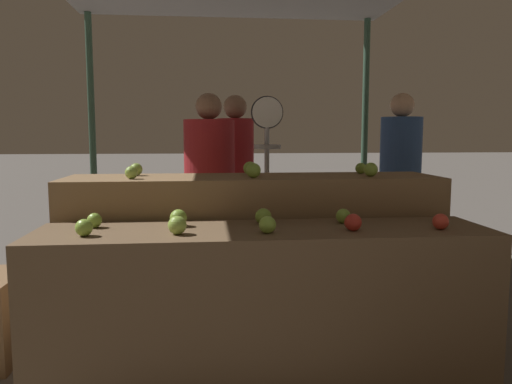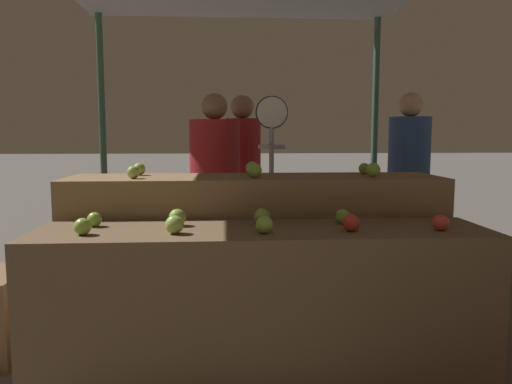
% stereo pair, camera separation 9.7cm
% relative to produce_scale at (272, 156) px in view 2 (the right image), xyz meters
% --- Properties ---
extents(ground_plane, '(60.00, 60.00, 0.00)m').
position_rel_produce_scale_xyz_m(ground_plane, '(-0.16, -1.24, -1.09)').
color(ground_plane, '#59544F').
extents(display_counter_front, '(2.26, 0.55, 0.78)m').
position_rel_produce_scale_xyz_m(display_counter_front, '(-0.16, -1.24, -0.70)').
color(display_counter_front, brown).
rests_on(display_counter_front, ground_plane).
extents(display_counter_back, '(2.26, 0.55, 0.99)m').
position_rel_produce_scale_xyz_m(display_counter_back, '(-0.16, -0.64, -0.59)').
color(display_counter_back, olive).
rests_on(display_counter_back, ground_plane).
extents(apple_front_0, '(0.08, 0.08, 0.08)m').
position_rel_produce_scale_xyz_m(apple_front_0, '(-1.01, -1.33, -0.27)').
color(apple_front_0, '#84AD3D').
rests_on(apple_front_0, display_counter_front).
extents(apple_front_1, '(0.09, 0.09, 0.09)m').
position_rel_produce_scale_xyz_m(apple_front_1, '(-0.59, -1.33, -0.26)').
color(apple_front_1, '#8EB247').
rests_on(apple_front_1, display_counter_front).
extents(apple_front_2, '(0.08, 0.08, 0.08)m').
position_rel_produce_scale_xyz_m(apple_front_2, '(-0.16, -1.35, -0.27)').
color(apple_front_2, '#84AD3D').
rests_on(apple_front_2, display_counter_front).
extents(apple_front_3, '(0.08, 0.08, 0.08)m').
position_rel_produce_scale_xyz_m(apple_front_3, '(0.26, -1.33, -0.27)').
color(apple_front_3, '#B72D23').
rests_on(apple_front_3, display_counter_front).
extents(apple_front_4, '(0.08, 0.08, 0.08)m').
position_rel_produce_scale_xyz_m(apple_front_4, '(0.70, -1.34, -0.27)').
color(apple_front_4, red).
rests_on(apple_front_4, display_counter_front).
extents(apple_front_5, '(0.07, 0.07, 0.07)m').
position_rel_produce_scale_xyz_m(apple_front_5, '(-1.01, -1.12, -0.27)').
color(apple_front_5, '#84AD3D').
rests_on(apple_front_5, display_counter_front).
extents(apple_front_6, '(0.09, 0.09, 0.09)m').
position_rel_produce_scale_xyz_m(apple_front_6, '(-0.59, -1.12, -0.26)').
color(apple_front_6, '#84AD3D').
rests_on(apple_front_6, display_counter_front).
extents(apple_front_7, '(0.09, 0.09, 0.09)m').
position_rel_produce_scale_xyz_m(apple_front_7, '(-0.16, -1.12, -0.26)').
color(apple_front_7, '#7AA338').
rests_on(apple_front_7, display_counter_front).
extents(apple_front_8, '(0.08, 0.08, 0.08)m').
position_rel_produce_scale_xyz_m(apple_front_8, '(0.27, -1.12, -0.27)').
color(apple_front_8, '#7AA338').
rests_on(apple_front_8, display_counter_front).
extents(apple_back_0, '(0.07, 0.07, 0.07)m').
position_rel_produce_scale_xyz_m(apple_back_0, '(-0.88, -0.75, -0.06)').
color(apple_back_0, '#8EB247').
rests_on(apple_back_0, display_counter_back).
extents(apple_back_1, '(0.09, 0.09, 0.09)m').
position_rel_produce_scale_xyz_m(apple_back_1, '(-0.17, -0.75, -0.05)').
color(apple_back_1, '#84AD3D').
rests_on(apple_back_1, display_counter_back).
extents(apple_back_2, '(0.09, 0.09, 0.09)m').
position_rel_produce_scale_xyz_m(apple_back_2, '(0.54, -0.74, -0.05)').
color(apple_back_2, '#84AD3D').
rests_on(apple_back_2, display_counter_back).
extents(apple_back_3, '(0.08, 0.08, 0.08)m').
position_rel_produce_scale_xyz_m(apple_back_3, '(-0.88, -0.52, -0.06)').
color(apple_back_3, '#8EB247').
rests_on(apple_back_3, display_counter_back).
extents(apple_back_4, '(0.08, 0.08, 0.08)m').
position_rel_produce_scale_xyz_m(apple_back_4, '(-0.17, -0.53, -0.05)').
color(apple_back_4, '#84AD3D').
rests_on(apple_back_4, display_counter_back).
extents(apple_back_5, '(0.07, 0.07, 0.07)m').
position_rel_produce_scale_xyz_m(apple_back_5, '(0.55, -0.52, -0.06)').
color(apple_back_5, '#7AA338').
rests_on(apple_back_5, display_counter_back).
extents(produce_scale, '(0.24, 0.20, 1.53)m').
position_rel_produce_scale_xyz_m(produce_scale, '(0.00, 0.00, 0.00)').
color(produce_scale, '#99999E').
rests_on(produce_scale, ground_plane).
extents(person_vendor_at_scale, '(0.44, 0.44, 1.57)m').
position_rel_produce_scale_xyz_m(person_vendor_at_scale, '(-0.42, 0.30, -0.20)').
color(person_vendor_at_scale, '#2D2D38').
rests_on(person_vendor_at_scale, ground_plane).
extents(person_customer_left, '(0.49, 0.49, 1.61)m').
position_rel_produce_scale_xyz_m(person_customer_left, '(1.29, 0.67, -0.16)').
color(person_customer_left, '#2D2D38').
rests_on(person_customer_left, ground_plane).
extents(person_customer_right, '(0.44, 0.44, 1.60)m').
position_rel_produce_scale_xyz_m(person_customer_right, '(-0.18, 0.85, -0.17)').
color(person_customer_right, '#2D2D38').
rests_on(person_customer_right, ground_plane).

